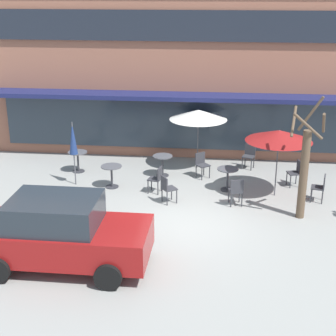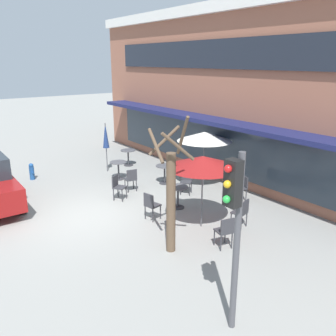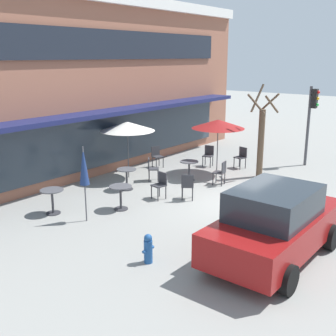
# 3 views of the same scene
# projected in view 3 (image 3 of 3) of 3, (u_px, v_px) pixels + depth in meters

# --- Properties ---
(ground_plane) EXTENTS (80.00, 80.00, 0.00)m
(ground_plane) POSITION_uv_depth(u_px,v_px,m) (237.00, 204.00, 13.56)
(ground_plane) COLOR gray
(building_facade) EXTENTS (18.74, 9.10, 7.01)m
(building_facade) POSITION_uv_depth(u_px,v_px,m) (41.00, 82.00, 18.60)
(building_facade) COLOR #935B47
(building_facade) RESTS_ON ground
(cafe_table_near_wall) EXTENTS (0.70, 0.70, 0.76)m
(cafe_table_near_wall) POSITION_uv_depth(u_px,v_px,m) (52.00, 197.00, 12.63)
(cafe_table_near_wall) COLOR #333338
(cafe_table_near_wall) RESTS_ON ground
(cafe_table_streetside) EXTENTS (0.70, 0.70, 0.76)m
(cafe_table_streetside) POSITION_uv_depth(u_px,v_px,m) (127.00, 176.00, 14.93)
(cafe_table_streetside) COLOR #333338
(cafe_table_streetside) RESTS_ON ground
(cafe_table_by_tree) EXTENTS (0.70, 0.70, 0.76)m
(cafe_table_by_tree) POSITION_uv_depth(u_px,v_px,m) (121.00, 194.00, 12.99)
(cafe_table_by_tree) COLOR #333338
(cafe_table_by_tree) RESTS_ON ground
(cafe_table_mid_patio) EXTENTS (0.70, 0.70, 0.76)m
(cafe_table_mid_patio) POSITION_uv_depth(u_px,v_px,m) (189.00, 167.00, 16.02)
(cafe_table_mid_patio) COLOR #333338
(cafe_table_mid_patio) RESTS_ON ground
(patio_umbrella_green_folded) EXTENTS (2.10, 2.10, 2.20)m
(patio_umbrella_green_folded) POSITION_uv_depth(u_px,v_px,m) (127.00, 126.00, 16.06)
(patio_umbrella_green_folded) COLOR #4C4C51
(patio_umbrella_green_folded) RESTS_ON ground
(patio_umbrella_cream_folded) EXTENTS (2.10, 2.10, 2.20)m
(patio_umbrella_cream_folded) POSITION_uv_depth(u_px,v_px,m) (218.00, 124.00, 16.62)
(patio_umbrella_cream_folded) COLOR #4C4C51
(patio_umbrella_cream_folded) RESTS_ON ground
(patio_umbrella_corner_open) EXTENTS (0.28, 0.28, 2.20)m
(patio_umbrella_corner_open) POSITION_uv_depth(u_px,v_px,m) (84.00, 166.00, 11.79)
(patio_umbrella_corner_open) COLOR #4C4C51
(patio_umbrella_corner_open) RESTS_ON ground
(cafe_chair_0) EXTENTS (0.56, 0.56, 0.89)m
(cafe_chair_0) POSITION_uv_depth(u_px,v_px,m) (151.00, 167.00, 15.99)
(cafe_chair_0) COLOR #333338
(cafe_chair_0) RESTS_ON ground
(cafe_chair_1) EXTENTS (0.51, 0.51, 0.89)m
(cafe_chair_1) POSITION_uv_depth(u_px,v_px,m) (157.00, 155.00, 17.98)
(cafe_chair_1) COLOR #333338
(cafe_chair_1) RESTS_ON ground
(cafe_chair_2) EXTENTS (0.48, 0.48, 0.89)m
(cafe_chair_2) POSITION_uv_depth(u_px,v_px,m) (241.00, 156.00, 17.82)
(cafe_chair_2) COLOR #333338
(cafe_chair_2) RESTS_ON ground
(cafe_chair_3) EXTENTS (0.47, 0.47, 0.89)m
(cafe_chair_3) POSITION_uv_depth(u_px,v_px,m) (160.00, 183.00, 13.99)
(cafe_chair_3) COLOR #333338
(cafe_chair_3) RESTS_ON ground
(cafe_chair_4) EXTENTS (0.56, 0.56, 0.89)m
(cafe_chair_4) POSITION_uv_depth(u_px,v_px,m) (187.00, 185.00, 13.84)
(cafe_chair_4) COLOR #333338
(cafe_chair_4) RESTS_ON ground
(cafe_chair_5) EXTENTS (0.47, 0.47, 0.89)m
(cafe_chair_5) POSITION_uv_depth(u_px,v_px,m) (221.00, 171.00, 15.46)
(cafe_chair_5) COLOR #333338
(cafe_chair_5) RESTS_ON ground
(cafe_chair_6) EXTENTS (0.49, 0.49, 0.89)m
(cafe_chair_6) POSITION_uv_depth(u_px,v_px,m) (208.00, 154.00, 18.13)
(cafe_chair_6) COLOR #333338
(cafe_chair_6) RESTS_ON ground
(parked_sedan) EXTENTS (4.21, 2.05, 1.76)m
(parked_sedan) POSITION_uv_depth(u_px,v_px,m) (275.00, 224.00, 9.73)
(parked_sedan) COLOR maroon
(parked_sedan) RESTS_ON ground
(street_tree) EXTENTS (1.05, 1.03, 3.59)m
(street_tree) POSITION_uv_depth(u_px,v_px,m) (261.00, 138.00, 16.24)
(street_tree) COLOR brown
(street_tree) RESTS_ON ground
(traffic_light_pole) EXTENTS (0.26, 0.44, 3.40)m
(traffic_light_pole) POSITION_uv_depth(u_px,v_px,m) (312.00, 113.00, 17.78)
(traffic_light_pole) COLOR #47474C
(traffic_light_pole) RESTS_ON ground
(fire_hydrant) EXTENTS (0.36, 0.20, 0.71)m
(fire_hydrant) POSITION_uv_depth(u_px,v_px,m) (148.00, 248.00, 9.65)
(fire_hydrant) COLOR #1E4C8C
(fire_hydrant) RESTS_ON ground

